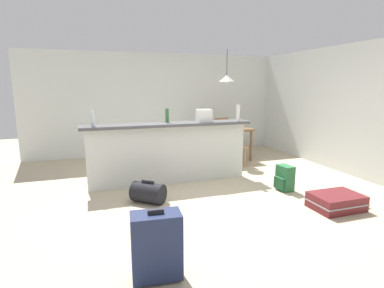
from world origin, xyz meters
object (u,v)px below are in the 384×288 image
(bottle_green, at_px, (167,115))
(bottle_white, at_px, (238,113))
(bottle_clear, at_px, (93,118))
(dining_table, at_px, (226,132))
(grocery_bag, at_px, (204,115))
(pendant_lamp, at_px, (227,78))
(backpack_green, at_px, (284,178))
(suitcase_flat_maroon, at_px, (336,201))
(duffel_bag_black, at_px, (148,193))
(suitcase_upright_navy, at_px, (156,245))
(dining_chair_far_side, at_px, (219,134))
(dining_chair_near_partition, at_px, (236,141))

(bottle_green, xyz_separation_m, bottle_white, (1.29, -0.18, 0.02))
(bottle_clear, relative_size, dining_table, 0.23)
(bottle_white, relative_size, grocery_bag, 1.13)
(pendant_lamp, height_order, backpack_green, pendant_lamp)
(suitcase_flat_maroon, relative_size, duffel_bag_black, 1.47)
(suitcase_upright_navy, xyz_separation_m, duffel_bag_black, (0.25, 1.84, -0.18))
(grocery_bag, height_order, backpack_green, grocery_bag)
(grocery_bag, xyz_separation_m, suitcase_upright_navy, (-1.45, -2.68, -0.85))
(bottle_clear, distance_m, duffel_bag_black, 1.50)
(dining_chair_far_side, bearing_deg, bottle_clear, -148.02)
(bottle_white, height_order, suitcase_flat_maroon, bottle_white)
(bottle_white, distance_m, duffel_bag_black, 2.24)
(duffel_bag_black, bearing_deg, dining_chair_far_side, 49.48)
(bottle_white, relative_size, dining_chair_far_side, 0.32)
(bottle_white, bearing_deg, pendant_lamp, 74.59)
(dining_chair_far_side, distance_m, pendant_lamp, 1.49)
(dining_chair_near_partition, relative_size, backpack_green, 2.21)
(bottle_clear, xyz_separation_m, bottle_white, (2.54, -0.06, 0.02))
(dining_table, bearing_deg, suitcase_upright_navy, -121.93)
(bottle_white, relative_size, dining_table, 0.27)
(bottle_white, height_order, pendant_lamp, pendant_lamp)
(dining_chair_far_side, bearing_deg, dining_table, -96.78)
(bottle_green, bearing_deg, backpack_green, -32.67)
(suitcase_flat_maroon, distance_m, backpack_green, 0.94)
(duffel_bag_black, bearing_deg, grocery_bag, 35.22)
(pendant_lamp, xyz_separation_m, duffel_bag_black, (-2.19, -2.06, -1.72))
(bottle_green, distance_m, dining_chair_near_partition, 1.94)
(backpack_green, bearing_deg, bottle_white, 114.87)
(bottle_white, bearing_deg, dining_table, 73.95)
(dining_chair_near_partition, bearing_deg, dining_table, 89.76)
(dining_chair_far_side, relative_size, suitcase_upright_navy, 1.39)
(bottle_white, bearing_deg, bottle_green, 171.87)
(bottle_white, distance_m, grocery_bag, 0.64)
(bottle_clear, bearing_deg, bottle_green, 5.60)
(suitcase_upright_navy, distance_m, duffel_bag_black, 1.87)
(pendant_lamp, bearing_deg, backpack_green, -88.45)
(bottle_clear, xyz_separation_m, dining_chair_far_side, (3.01, 1.88, -0.69))
(suitcase_flat_maroon, bearing_deg, bottle_green, 134.15)
(backpack_green, distance_m, suitcase_upright_navy, 3.00)
(dining_table, height_order, suitcase_upright_navy, dining_table)
(dining_chair_near_partition, relative_size, pendant_lamp, 1.25)
(bottle_white, bearing_deg, grocery_bag, 170.50)
(bottle_white, bearing_deg, bottle_clear, 178.61)
(dining_table, bearing_deg, backpack_green, -89.41)
(bottle_clear, height_order, suitcase_upright_navy, bottle_clear)
(dining_chair_near_partition, height_order, suitcase_flat_maroon, dining_chair_near_partition)
(pendant_lamp, bearing_deg, dining_chair_far_side, 80.66)
(bottle_green, bearing_deg, dining_table, 35.55)
(dining_chair_near_partition, bearing_deg, duffel_bag_black, -144.37)
(pendant_lamp, relative_size, backpack_green, 1.77)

